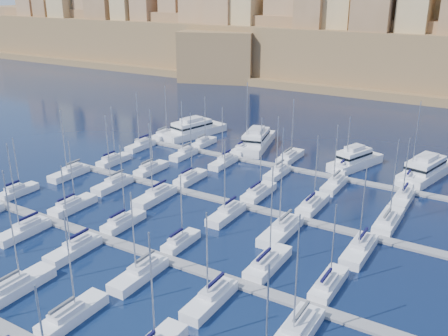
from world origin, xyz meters
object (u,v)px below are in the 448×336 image
Objects in this scene: motor_yacht_b at (257,140)px; motor_yacht_d at (426,169)px; sailboat_2 at (17,286)px; motor_yacht_c at (355,160)px; motor_yacht_a at (194,129)px.

motor_yacht_b and motor_yacht_d have the same top height.
motor_yacht_b is at bearing 179.86° from motor_yacht_d.
sailboat_2 is 1.11× the size of motor_yacht_c.
motor_yacht_c is at bearing -173.52° from motor_yacht_d.
motor_yacht_a is at bearing 106.33° from sailboat_2.
motor_yacht_a is at bearing 177.48° from motor_yacht_c.
sailboat_2 is 0.89× the size of motor_yacht_b.
sailboat_2 is 73.44m from motor_yacht_a.
sailboat_2 reaches higher than motor_yacht_d.
motor_yacht_a is 1.03× the size of motor_yacht_d.
motor_yacht_b is 1.25× the size of motor_yacht_c.
motor_yacht_d is at bearing 62.01° from sailboat_2.
motor_yacht_a is 57.94m from motor_yacht_d.
sailboat_2 reaches higher than motor_yacht_c.
motor_yacht_a is 18.72m from motor_yacht_b.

